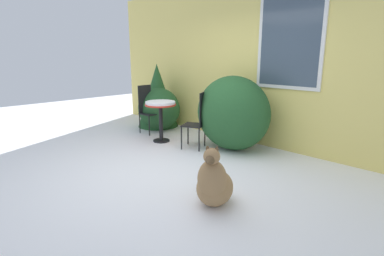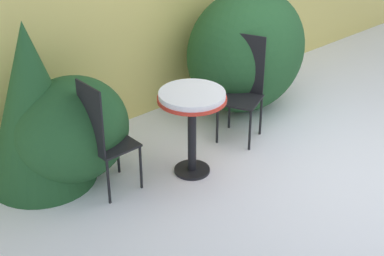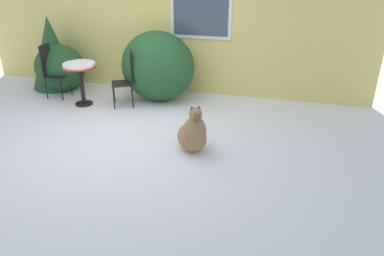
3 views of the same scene
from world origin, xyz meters
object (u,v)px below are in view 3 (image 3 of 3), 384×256
object	(u,v)px
dog	(193,134)
patio_chair_far_side	(126,77)
patio_table	(80,71)
patio_chair_near_table	(52,70)

from	to	relation	value
dog	patio_chair_far_side	bearing A→B (deg)	109.79
patio_table	patio_chair_near_table	xyz separation A→B (m)	(-0.76, 0.25, -0.11)
patio_table	patio_chair_near_table	distance (m)	0.81
patio_table	patio_chair_near_table	bearing A→B (deg)	161.56
patio_chair_far_side	dog	world-z (taller)	patio_chair_far_side
patio_chair_near_table	patio_chair_far_side	size ratio (longest dim) A/B	1.00
patio_table	patio_chair_far_side	xyz separation A→B (m)	(0.82, 0.18, -0.11)
patio_chair_far_side	dog	size ratio (longest dim) A/B	1.38
patio_table	dog	bearing A→B (deg)	-26.76
patio_chair_near_table	patio_chair_far_side	world-z (taller)	same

